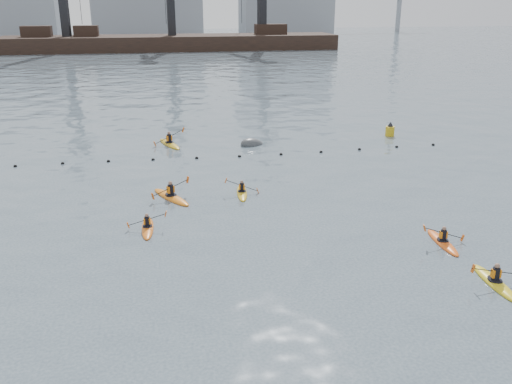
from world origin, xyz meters
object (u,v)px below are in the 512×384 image
Objects in this scene: kayaker_2 at (171,196)px; mooring_buoy at (252,145)px; kayaker_4 at (443,241)px; nav_buoy at (390,131)px; kayaker_1 at (495,281)px; kayaker_0 at (148,227)px; kayaker_5 at (169,143)px; kayaker_3 at (242,192)px.

kayaker_2 reaches higher than mooring_buoy.
nav_buoy is at bearing -103.94° from kayaker_4.
kayaker_1 is 3.81m from kayaker_4.
kayaker_2 is (-12.04, 12.10, 0.01)m from kayaker_1.
kayaker_0 is 15.51m from kayaker_1.
nav_buoy reaches higher than mooring_buoy.
kayaker_5 is at bearing 118.52° from kayaker_1.
kayaker_0 is 0.95× the size of kayaker_4.
kayaker_5 is at bearing -56.88° from kayaker_4.
kayaker_2 is at bearing 137.39° from kayaker_1.
kayaker_5 is at bearing 169.82° from mooring_buoy.
kayaker_4 is at bearing -39.86° from kayaker_3.
kayaker_0 is 13.83m from kayaker_4.
mooring_buoy is (7.84, 14.93, -0.09)m from kayaker_0.
kayaker_4 is at bearing -63.21° from kayaker_2.
kayaker_0 is 4.35m from kayaker_2.
kayaker_2 is 1.16× the size of kayaker_4.
kayaker_1 reaches higher than mooring_buoy.
kayaker_5 is at bearing 59.98° from kayaker_2.
kayaker_4 is at bearing -74.31° from mooring_buoy.
kayaker_5 is (1.63, 16.05, 0.03)m from kayaker_0.
kayaker_1 is at bearing -83.45° from kayaker_5.
kayaker_1 is 0.85× the size of kayaker_5.
kayaker_2 is 0.93× the size of kayaker_5.
kayaker_0 reaches higher than mooring_buoy.
kayaker_4 is at bearing -107.24° from nav_buoy.
kayaker_0 is 0.77× the size of kayaker_5.
kayaker_0 is at bearing -115.22° from kayaker_5.
kayaker_0 is 6.72m from kayaker_3.
kayaker_3 reaches higher than kayaker_4.
kayaker_1 is 24.40m from nav_buoy.
kayaker_1 is 0.91× the size of kayaker_2.
kayaker_0 is 1.45× the size of mooring_buoy.
kayaker_1 is (13.32, -7.95, 0.01)m from kayaker_0.
kayaker_4 is (-0.12, 3.81, -0.01)m from kayaker_1.
kayaker_1 is 17.07m from kayaker_2.
kayaker_3 is at bearing -43.06° from kayaker_4.
kayaker_5 reaches higher than nav_buoy.
kayaker_0 is 0.99× the size of kayaker_3.
kayaker_5 is 1.88× the size of mooring_buoy.
kayaker_5 is (-11.57, 20.19, 0.02)m from kayaker_4.
kayaker_0 is at bearing -135.46° from kayaker_3.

